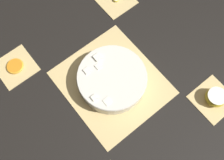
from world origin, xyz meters
The scene contains 8 objects.
ground_plane centered at (0.00, 0.00, 0.00)m, with size 6.00×6.00×0.00m, color black.
bamboo_mat_center centered at (0.00, 0.00, 0.00)m, with size 0.44×0.40×0.01m.
coaster_mat_near_left centered at (-0.33, -0.29, 0.00)m, with size 0.16×0.16×0.01m.
coaster_mat_near_right centered at (0.33, -0.29, 0.00)m, with size 0.16×0.16×0.01m.
coaster_mat_far_right centered at (0.33, 0.29, 0.00)m, with size 0.16×0.16×0.01m.
fruit_salad_bowl centered at (0.00, 0.00, 0.05)m, with size 0.29×0.29×0.08m.
apple_half centered at (-0.33, -0.29, 0.03)m, with size 0.09×0.09×0.05m.
orange_slice_whole centered at (0.33, 0.29, 0.01)m, with size 0.08×0.08×0.01m.
Camera 1 is at (-0.31, 0.25, 1.07)m, focal length 42.00 mm.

